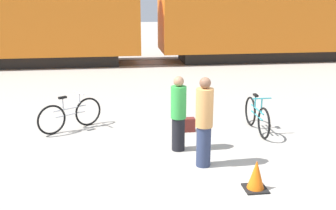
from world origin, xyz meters
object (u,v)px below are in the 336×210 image
at_px(freight_train, 150,6).
at_px(person_in_tan, 204,122).
at_px(bicycle_teal, 257,116).
at_px(traffic_cone, 256,176).
at_px(person_in_green, 178,114).
at_px(bicycle_silver, 70,115).
at_px(backpack, 189,125).

xyz_separation_m(freight_train, person_in_tan, (-0.04, -12.11, -1.78)).
relative_size(bicycle_teal, traffic_cone, 3.15).
relative_size(freight_train, traffic_cone, 48.94).
xyz_separation_m(person_in_tan, traffic_cone, (0.70, -1.09, -0.66)).
height_order(person_in_green, person_in_tan, person_in_tan).
height_order(bicycle_silver, bicycle_teal, bicycle_teal).
distance_m(bicycle_silver, person_in_tan, 3.83).
height_order(bicycle_teal, person_in_green, person_in_green).
xyz_separation_m(bicycle_silver, traffic_cone, (3.53, -3.62, -0.14)).
xyz_separation_m(freight_train, bicycle_silver, (-2.87, -9.58, -2.30)).
distance_m(person_in_tan, traffic_cone, 1.45).
xyz_separation_m(person_in_green, backpack, (0.46, 1.15, -0.66)).
height_order(bicycle_teal, backpack, bicycle_teal).
bearing_deg(freight_train, backpack, -89.69).
height_order(freight_train, backpack, freight_train).
height_order(person_in_tan, backpack, person_in_tan).
bearing_deg(person_in_green, backpack, 151.84).
distance_m(person_in_tan, backpack, 2.16).
relative_size(person_in_green, backpack, 4.86).
bearing_deg(person_in_tan, backpack, 78.98).
bearing_deg(traffic_cone, person_in_tan, 122.52).
distance_m(bicycle_teal, person_in_green, 2.34).
relative_size(person_in_tan, traffic_cone, 3.28).
xyz_separation_m(bicycle_teal, person_in_green, (-2.11, -0.92, 0.43)).
xyz_separation_m(freight_train, backpack, (0.05, -10.08, -2.52)).
bearing_deg(traffic_cone, bicycle_teal, 70.00).
distance_m(bicycle_silver, bicycle_teal, 4.64).
height_order(bicycle_silver, person_in_tan, person_in_tan).
xyz_separation_m(person_in_tan, backpack, (0.09, 2.03, -0.74)).
bearing_deg(person_in_tan, person_in_green, 104.28).
distance_m(freight_train, backpack, 10.39).
height_order(person_in_green, backpack, person_in_green).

